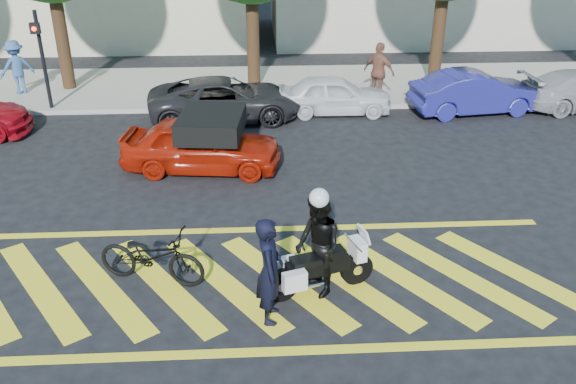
{
  "coord_description": "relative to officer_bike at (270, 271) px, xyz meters",
  "views": [
    {
      "loc": [
        0.07,
        -9.26,
        6.46
      ],
      "look_at": [
        0.65,
        1.54,
        1.05
      ],
      "focal_mm": 38.0,
      "sensor_mm": 36.0,
      "label": 1
    }
  ],
  "objects": [
    {
      "name": "parked_mid_left",
      "position": [
        -1.11,
        9.87,
        -0.3
      ],
      "size": [
        4.8,
        2.53,
        1.29
      ],
      "primitive_type": "imported",
      "rotation": [
        0.0,
        0.0,
        1.66
      ],
      "color": "black",
      "rests_on": "ground"
    },
    {
      "name": "pedestrian_right",
      "position": [
        3.86,
        11.06,
        0.16
      ],
      "size": [
        1.14,
        1.09,
        1.91
      ],
      "primitive_type": "imported",
      "rotation": [
        0.0,
        0.0,
        2.41
      ],
      "color": "brown",
      "rests_on": "sidewalk"
    },
    {
      "name": "parked_mid_right",
      "position": [
        2.33,
        10.26,
        -0.33
      ],
      "size": [
        3.6,
        1.5,
        1.22
      ],
      "primitive_type": "imported",
      "rotation": [
        0.0,
        0.0,
        1.55
      ],
      "color": "white",
      "rests_on": "ground"
    },
    {
      "name": "sidewalk",
      "position": [
        -0.21,
        13.06,
        -0.87
      ],
      "size": [
        60.0,
        5.0,
        0.15
      ],
      "primitive_type": "cube",
      "color": "#9E998E",
      "rests_on": "ground"
    },
    {
      "name": "bicycle",
      "position": [
        -2.1,
        1.2,
        -0.41
      ],
      "size": [
        2.14,
        1.26,
        1.06
      ],
      "primitive_type": "imported",
      "rotation": [
        0.0,
        0.0,
        1.28
      ],
      "color": "black",
      "rests_on": "ground"
    },
    {
      "name": "officer_bike",
      "position": [
        0.0,
        0.0,
        0.0
      ],
      "size": [
        0.48,
        0.71,
        1.89
      ],
      "primitive_type": "imported",
      "rotation": [
        0.0,
        0.0,
        1.53
      ],
      "color": "black",
      "rests_on": "ground"
    },
    {
      "name": "red_convertible",
      "position": [
        -1.55,
        6.11,
        -0.26
      ],
      "size": [
        4.14,
        2.03,
        1.36
      ],
      "primitive_type": "imported",
      "rotation": [
        0.0,
        0.0,
        1.46
      ],
      "color": "#A51807",
      "rests_on": "ground"
    },
    {
      "name": "ground",
      "position": [
        -0.21,
        1.06,
        -0.94
      ],
      "size": [
        90.0,
        90.0,
        0.0
      ],
      "primitive_type": "plane",
      "color": "black",
      "rests_on": "ground"
    },
    {
      "name": "pedestrian_left",
      "position": [
        -8.21,
        12.51,
        0.1
      ],
      "size": [
        1.33,
        1.23,
        1.8
      ],
      "primitive_type": "imported",
      "rotation": [
        0.0,
        0.0,
        3.8
      ],
      "color": "#375D98",
      "rests_on": "sidewalk"
    },
    {
      "name": "crosswalk",
      "position": [
        -0.25,
        1.06,
        -0.94
      ],
      "size": [
        12.33,
        4.0,
        0.01
      ],
      "color": "yellow",
      "rests_on": "ground"
    },
    {
      "name": "signal_pole",
      "position": [
        -6.71,
        10.8,
        0.98
      ],
      "size": [
        0.28,
        0.43,
        3.2
      ],
      "color": "black",
      "rests_on": "ground"
    },
    {
      "name": "police_motorcycle",
      "position": [
        0.86,
        0.7,
        -0.45
      ],
      "size": [
        1.99,
        0.99,
        0.91
      ],
      "rotation": [
        0.0,
        0.0,
        0.31
      ],
      "color": "black",
      "rests_on": "ground"
    },
    {
      "name": "parked_right",
      "position": [
        6.78,
        10.05,
        -0.27
      ],
      "size": [
        4.22,
        1.95,
        1.34
      ],
      "primitive_type": "imported",
      "rotation": [
        0.0,
        0.0,
        1.7
      ],
      "color": "navy",
      "rests_on": "ground"
    },
    {
      "name": "officer_moto",
      "position": [
        0.85,
        0.71,
        -0.0
      ],
      "size": [
        0.96,
        1.09,
        1.88
      ],
      "primitive_type": "imported",
      "rotation": [
        0.0,
        0.0,
        -1.26
      ],
      "color": "black",
      "rests_on": "ground"
    }
  ]
}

